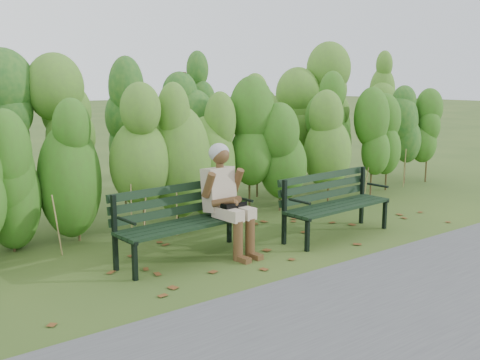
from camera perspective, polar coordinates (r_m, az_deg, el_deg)
ground at (r=6.48m, az=1.89°, el=-6.99°), size 80.00×80.00×0.00m
footpath at (r=5.07m, az=18.18°, el=-12.54°), size 60.00×2.50×0.01m
hedge_band at (r=7.74m, az=-6.82°, el=5.32°), size 11.04×1.67×2.42m
leaf_litter at (r=6.34m, az=2.96°, el=-7.37°), size 5.79×2.16×0.01m
bench_left at (r=6.07m, az=-5.92°, el=-3.68°), size 1.61×0.62×0.79m
bench_right at (r=7.01m, az=9.36°, el=-1.94°), size 1.57×0.59×0.77m
seated_woman at (r=6.19m, az=-1.42°, el=-1.32°), size 0.51×0.74×1.22m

